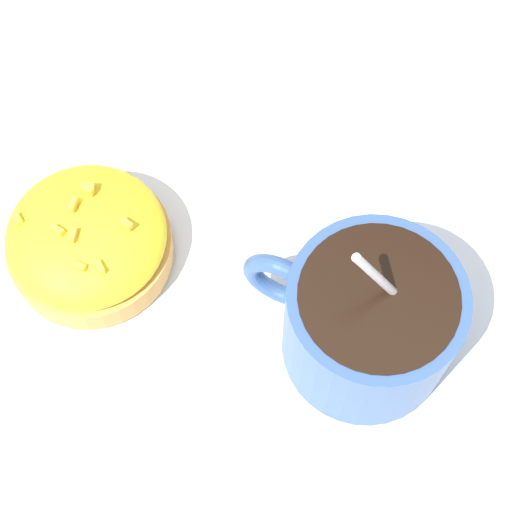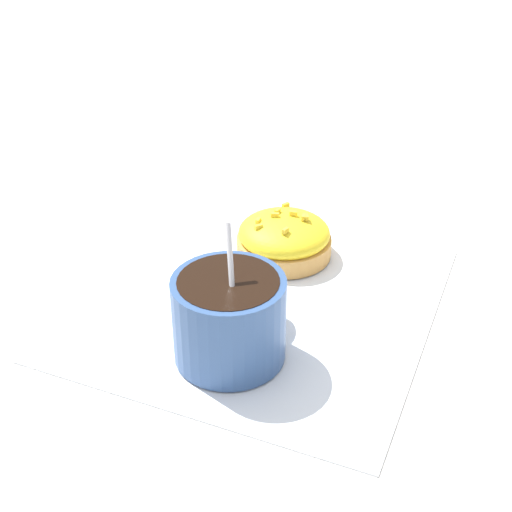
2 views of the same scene
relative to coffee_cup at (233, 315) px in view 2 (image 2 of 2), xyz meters
name	(u,v)px [view 2 (image 2 of 2)]	position (x,y,z in m)	size (l,w,h in m)	color
ground_plane	(259,302)	(0.07, 0.00, -0.04)	(3.00, 3.00, 0.00)	silver
paper_napkin	(259,300)	(0.07, 0.00, -0.04)	(0.31, 0.31, 0.00)	white
coffee_cup	(233,315)	(0.00, 0.00, 0.00)	(0.11, 0.08, 0.11)	#335184
frosted_pastry	(289,238)	(0.15, 0.00, -0.02)	(0.09, 0.09, 0.04)	#D19347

